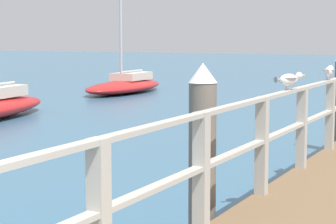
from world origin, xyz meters
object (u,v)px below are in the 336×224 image
seagull_foreground (289,79)px  seagull_background (329,71)px  boat_3 (125,85)px  dock_piling_near (202,158)px

seagull_foreground → seagull_background: (-0.00, 2.06, 0.00)m
seagull_background → boat_3: (-10.98, 12.08, -1.40)m
dock_piling_near → seagull_foreground: dock_piling_near is taller
dock_piling_near → seagull_background: (0.38, 3.73, 0.72)m
seagull_foreground → boat_3: 17.96m
seagull_foreground → boat_3: boat_3 is taller
boat_3 → seagull_foreground: bearing=124.0°
dock_piling_near → seagull_background: 3.82m
seagull_foreground → dock_piling_near: bearing=-74.4°
dock_piling_near → seagull_foreground: size_ratio=4.45×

